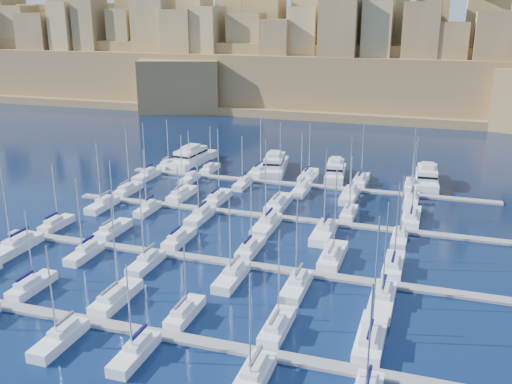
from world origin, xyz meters
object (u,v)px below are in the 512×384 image
(sailboat_2, at_px, (116,297))
(motor_yacht_c, at_px, (335,171))
(motor_yacht_a, at_px, (192,157))
(motor_yacht_b, at_px, (275,165))
(motor_yacht_d, at_px, (427,177))
(sailboat_4, at_px, (277,327))

(sailboat_2, distance_m, motor_yacht_c, 70.71)
(motor_yacht_a, distance_m, motor_yacht_b, 22.29)
(motor_yacht_c, xyz_separation_m, motor_yacht_d, (20.56, 1.09, 0.00))
(sailboat_2, bearing_deg, motor_yacht_d, 61.67)
(sailboat_4, bearing_deg, motor_yacht_c, 94.65)
(sailboat_2, xyz_separation_m, motor_yacht_a, (-20.43, 70.38, 0.97))
(motor_yacht_a, distance_m, motor_yacht_d, 58.02)
(sailboat_4, bearing_deg, motor_yacht_a, 121.31)
(motor_yacht_c, distance_m, motor_yacht_d, 20.59)
(sailboat_4, relative_size, motor_yacht_c, 0.92)
(motor_yacht_d, bearing_deg, motor_yacht_c, -176.95)
(motor_yacht_c, bearing_deg, motor_yacht_b, 175.29)
(motor_yacht_b, xyz_separation_m, motor_yacht_d, (35.73, -0.16, 0.00))
(sailboat_4, distance_m, motor_yacht_c, 69.30)
(motor_yacht_a, bearing_deg, sailboat_2, -73.81)
(sailboat_2, distance_m, sailboat_4, 22.65)
(sailboat_2, distance_m, motor_yacht_a, 73.30)
(motor_yacht_a, relative_size, motor_yacht_b, 1.05)
(sailboat_4, height_order, motor_yacht_c, sailboat_4)
(sailboat_2, relative_size, motor_yacht_a, 0.82)
(sailboat_2, bearing_deg, motor_yacht_a, 106.19)
(sailboat_4, xyz_separation_m, motor_yacht_d, (14.94, 70.16, 0.99))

